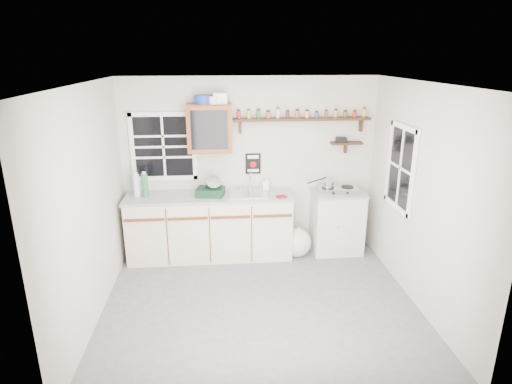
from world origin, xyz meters
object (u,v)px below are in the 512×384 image
dish_rack (211,189)px  hotplate (337,189)px  upper_cabinet (210,128)px  spice_shelf (301,118)px  main_cabinet (210,226)px  right_cabinet (337,221)px

dish_rack → hotplate: size_ratio=0.71×
upper_cabinet → spice_shelf: bearing=3.1°
main_cabinet → hotplate: size_ratio=3.97×
dish_rack → hotplate: (1.78, 0.04, -0.06)m
spice_shelf → dish_rack: size_ratio=4.63×
main_cabinet → hotplate: hotplate is taller
hotplate → upper_cabinet: bearing=179.8°
right_cabinet → upper_cabinet: (-1.80, 0.12, 1.37)m
upper_cabinet → spice_shelf: size_ratio=0.34×
hotplate → main_cabinet: bearing=-175.6°
spice_shelf → main_cabinet: bearing=-170.7°
right_cabinet → dish_rack: (-1.80, -0.06, 0.55)m
main_cabinet → hotplate: (1.81, 0.01, 0.49)m
right_cabinet → upper_cabinet: size_ratio=1.40×
dish_rack → spice_shelf: bearing=21.8°
upper_cabinet → dish_rack: 0.84m
main_cabinet → spice_shelf: 1.98m
right_cabinet → main_cabinet: bearing=-179.2°
spice_shelf → upper_cabinet: bearing=-176.9°
right_cabinet → spice_shelf: 1.58m
main_cabinet → upper_cabinet: (0.03, 0.14, 1.36)m
upper_cabinet → dish_rack: size_ratio=1.57×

